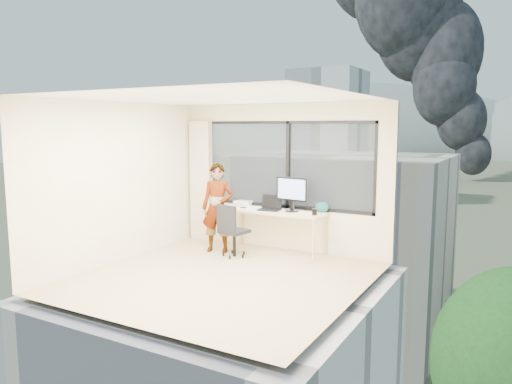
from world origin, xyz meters
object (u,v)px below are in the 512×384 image
Objects in this scene: game_console at (243,203)px; laptop at (269,204)px; monitor at (292,194)px; person at (218,208)px; desk at (274,231)px; chair at (234,230)px; handbag at (322,207)px.

game_console is 0.77m from laptop.
person is at bearing -151.81° from monitor.
desk is 1.94× the size of chair.
laptop is at bearing -159.48° from monitor.
laptop reaches higher than chair.
monitor is 1.14m from game_console.
person is 5.23× the size of game_console.
chair is 3.90× the size of handbag.
monitor is at bearing 49.83° from chair.
desk is 0.74m from monitor.
person is 1.33m from monitor.
laptop is (0.81, 0.40, 0.09)m from person.
chair is at bearing -150.44° from handbag.
handbag is (0.49, 0.16, -0.21)m from monitor.
person is at bearing -161.35° from handbag.
laptop is (0.70, -0.30, 0.08)m from game_console.
chair is 0.77m from laptop.
monitor reaches higher than desk.
handbag reaches higher than game_console.
person is at bearing -153.35° from desk.
person is at bearing -159.53° from laptop.
monitor is 1.54× the size of laptop.
chair is at bearing -131.37° from laptop.
laptop reaches higher than game_console.
monitor reaches higher than laptop.
laptop is (-0.39, -0.10, -0.18)m from monitor.
game_console is 1.26× the size of handbag.
monitor is at bearing 10.14° from desk.
handbag is at bearing 23.63° from monitor.
person is 1.82m from handbag.
person reaches higher than monitor.
desk is at bearing 25.77° from laptop.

